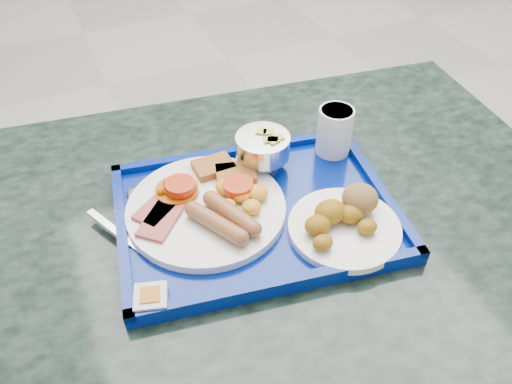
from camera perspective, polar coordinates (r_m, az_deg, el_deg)
floor at (r=2.32m, az=2.93°, el=8.01°), size 6.00×6.00×0.00m
table at (r=0.95m, az=-1.03°, el=-11.07°), size 1.26×0.92×0.73m
tray at (r=0.81m, az=0.00°, el=-2.40°), size 0.49×0.39×0.03m
main_plate at (r=0.80m, az=-5.33°, el=-1.36°), size 0.25×0.25×0.04m
bread_plate at (r=0.78m, az=10.14°, el=-3.11°), size 0.17×0.17×0.06m
fruit_bowl at (r=0.86m, az=0.83°, el=5.20°), size 0.09×0.09×0.07m
juice_cup at (r=0.91m, az=8.99°, el=7.06°), size 0.06×0.06×0.09m
spoon at (r=0.83m, az=-13.60°, el=-1.49°), size 0.06×0.17×0.01m
knife at (r=0.79m, az=-15.10°, el=-4.83°), size 0.08×0.15×0.00m
jam_packet at (r=0.70m, az=-11.92°, el=-11.79°), size 0.05×0.05×0.02m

